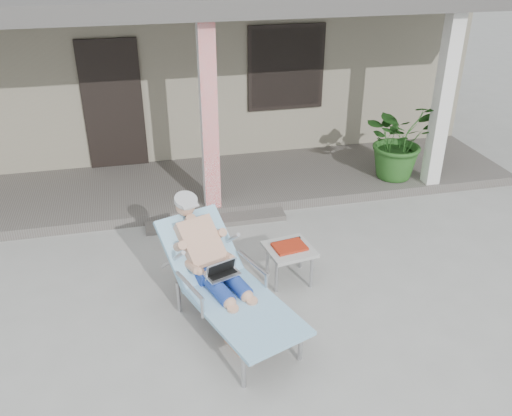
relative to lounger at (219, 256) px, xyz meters
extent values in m
plane|color=#9E9E99|center=(0.29, 0.24, -0.80)|extent=(60.00, 60.00, 0.00)
cube|color=gray|center=(0.29, 6.74, 0.70)|extent=(10.00, 5.00, 3.00)
cube|color=black|center=(-1.01, 4.21, 0.40)|extent=(0.95, 0.06, 2.10)
cube|color=black|center=(1.89, 4.21, 0.85)|extent=(1.20, 0.06, 1.30)
cube|color=black|center=(1.89, 4.20, 0.85)|extent=(1.32, 0.05, 1.42)
cube|color=#605B56|center=(0.29, 3.24, -0.72)|extent=(10.00, 2.00, 0.15)
cube|color=red|center=(0.29, 2.39, 0.66)|extent=(0.22, 0.22, 2.61)
cube|color=silver|center=(3.79, 2.39, 0.66)|extent=(0.22, 0.22, 2.61)
cube|color=#474442|center=(0.29, 3.24, 2.08)|extent=(10.00, 2.30, 0.24)
cube|color=#605B56|center=(0.29, 2.09, -0.76)|extent=(2.00, 0.30, 0.07)
cylinder|color=#B7B7BC|center=(0.03, -1.03, -0.61)|extent=(0.04, 0.04, 0.39)
cylinder|color=#B7B7BC|center=(0.64, -0.80, -0.61)|extent=(0.04, 0.04, 0.39)
cylinder|color=#B7B7BC|center=(-0.43, 0.22, -0.61)|extent=(0.04, 0.04, 0.39)
cylinder|color=#B7B7BC|center=(0.18, 0.44, -0.61)|extent=(0.04, 0.04, 0.39)
cube|color=#B7B7BC|center=(0.17, -0.46, -0.40)|extent=(1.05, 1.41, 0.03)
cube|color=#91C5E1|center=(0.17, -0.46, -0.37)|extent=(1.16, 1.49, 0.04)
cube|color=#B7B7BC|center=(-0.15, 0.40, -0.15)|extent=(0.82, 0.79, 0.51)
cube|color=#91C5E1|center=(-0.15, 0.40, -0.12)|extent=(0.94, 0.90, 0.58)
cylinder|color=#ACACAE|center=(-0.25, 0.68, 0.34)|extent=(0.33, 0.33, 0.13)
cube|color=silver|center=(0.01, -0.04, -0.20)|extent=(0.41, 0.35, 0.24)
cube|color=#A8A8A3|center=(0.92, 0.53, -0.38)|extent=(0.60, 0.60, 0.04)
cylinder|color=#B7B7BC|center=(0.70, 0.32, -0.60)|extent=(0.04, 0.04, 0.40)
cylinder|color=#B7B7BC|center=(1.13, 0.32, -0.60)|extent=(0.04, 0.04, 0.40)
cylinder|color=#B7B7BC|center=(0.70, 0.74, -0.60)|extent=(0.04, 0.04, 0.40)
cylinder|color=#B7B7BC|center=(1.13, 0.74, -0.60)|extent=(0.04, 0.04, 0.40)
cube|color=#AA2712|center=(0.92, 0.53, -0.34)|extent=(0.41, 0.33, 0.03)
cube|color=black|center=(0.92, 0.67, -0.34)|extent=(0.37, 0.08, 0.04)
imported|color=#26591E|center=(3.35, 2.74, -0.01)|extent=(1.37, 1.27, 1.27)
camera|label=1|loc=(-0.69, -4.63, 3.00)|focal=38.00mm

